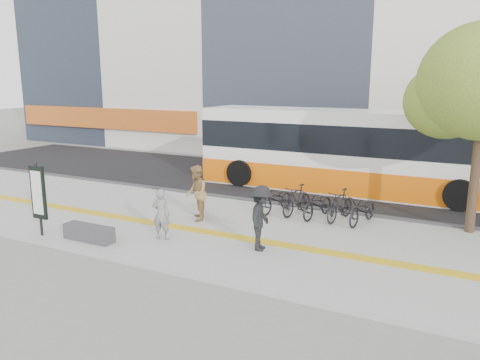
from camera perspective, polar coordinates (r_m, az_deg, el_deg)
The scene contains 12 objects.
ground at distance 13.74m, azimuth -6.37°, elevation -7.76°, with size 120.00×120.00×0.00m, color slate.
sidewalk at distance 14.93m, azimuth -3.20°, elevation -5.89°, with size 40.00×7.00×0.08m, color gray.
tactile_strip at distance 14.51m, azimuth -4.20°, elevation -6.27°, with size 40.00×0.45×0.01m, color gold.
street at distance 21.51m, azimuth 6.87°, elevation -0.34°, with size 40.00×8.00×0.06m, color black.
curb at distance 17.90m, azimuth 2.43°, elevation -2.70°, with size 40.00×0.25×0.14m, color #353537.
bench at distance 14.34m, azimuth -17.85°, elevation -6.14°, with size 1.60×0.45×0.45m, color #353537.
signboard at distance 15.02m, azimuth -23.29°, elevation -1.52°, with size 0.55×0.10×2.20m.
bus at distance 20.06m, azimuth 12.97°, elevation 3.18°, with size 12.55×2.98×3.34m.
bicycle_row at distance 15.98m, azimuth 9.43°, elevation -2.85°, with size 3.98×1.88×1.04m.
seated_woman at distance 13.82m, azimuth -9.53°, elevation -4.11°, with size 0.55×0.36×1.50m, color black.
pedestrian_tan at distance 15.46m, azimuth -5.33°, elevation -1.60°, with size 0.89×0.70×1.84m, color #9B7846.
pedestrian_dark at distance 12.76m, azimuth 2.57°, elevation -4.64°, with size 1.16×0.67×1.80m, color black.
Camera 1 is at (7.17, -10.75, 4.68)m, focal length 35.15 mm.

